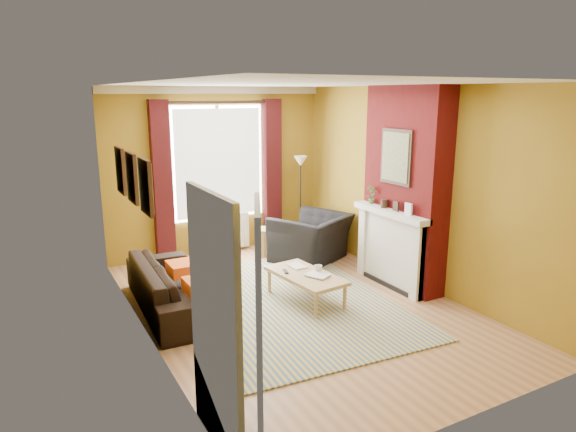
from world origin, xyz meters
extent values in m
plane|color=#906341|center=(0.00, 0.00, 0.00)|extent=(5.50, 5.50, 0.00)
cube|color=olive|center=(0.00, 2.75, 1.40)|extent=(3.80, 0.02, 2.80)
cube|color=olive|center=(0.00, -2.75, 1.40)|extent=(3.80, 0.02, 2.80)
cube|color=olive|center=(1.90, 0.00, 1.40)|extent=(0.02, 5.50, 2.80)
cube|color=olive|center=(-1.90, 0.00, 1.40)|extent=(0.02, 5.50, 2.80)
cube|color=silver|center=(0.00, 0.00, 2.80)|extent=(3.80, 5.50, 0.01)
cube|color=#490A0B|center=(1.72, 0.00, 1.40)|extent=(0.35, 1.40, 2.80)
cube|color=silver|center=(1.53, 0.00, 0.55)|extent=(0.12, 1.30, 1.10)
cube|color=silver|center=(1.48, 0.00, 1.08)|extent=(0.22, 1.40, 0.08)
cube|color=silver|center=(1.51, -0.58, 0.52)|extent=(0.16, 0.14, 1.04)
cube|color=silver|center=(1.51, 0.58, 0.52)|extent=(0.16, 0.14, 1.04)
cube|color=black|center=(1.56, 0.00, 0.45)|extent=(0.06, 0.80, 0.90)
cube|color=black|center=(1.54, 0.00, 0.03)|extent=(0.20, 1.00, 0.06)
cube|color=silver|center=(1.49, -0.35, 1.20)|extent=(0.03, 0.12, 0.16)
cube|color=black|center=(1.49, -0.10, 1.19)|extent=(0.03, 0.10, 0.14)
cylinder|color=black|center=(1.49, 0.15, 1.18)|extent=(0.10, 0.10, 0.12)
cube|color=black|center=(1.53, 0.00, 1.85)|extent=(0.03, 0.60, 0.75)
cube|color=olive|center=(1.51, 0.00, 1.85)|extent=(0.01, 0.52, 0.66)
cube|color=silver|center=(0.00, 2.71, 2.74)|extent=(3.80, 0.08, 0.12)
cube|color=white|center=(0.00, 2.72, 1.55)|extent=(1.60, 0.04, 1.90)
cube|color=silver|center=(0.00, 2.68, 1.55)|extent=(1.50, 0.02, 1.80)
cube|color=silver|center=(0.00, 2.70, 1.55)|extent=(0.06, 0.04, 1.90)
cube|color=#3B0D10|center=(-0.98, 2.63, 1.35)|extent=(0.30, 0.16, 2.50)
cube|color=#3B0D10|center=(0.98, 2.63, 1.35)|extent=(0.30, 0.16, 2.50)
cylinder|color=black|center=(0.00, 2.63, 2.55)|extent=(2.30, 0.05, 0.05)
cube|color=silver|center=(0.00, 2.65, 0.35)|extent=(1.00, 0.10, 0.60)
cube|color=silver|center=(-0.45, 2.59, 0.35)|extent=(0.04, 0.03, 0.56)
cube|color=silver|center=(-0.34, 2.59, 0.35)|extent=(0.04, 0.03, 0.56)
cube|color=silver|center=(-0.23, 2.59, 0.35)|extent=(0.04, 0.03, 0.56)
cube|color=silver|center=(-0.12, 2.59, 0.35)|extent=(0.04, 0.03, 0.56)
cube|color=silver|center=(-0.01, 2.59, 0.35)|extent=(0.04, 0.03, 0.56)
cube|color=silver|center=(0.10, 2.59, 0.35)|extent=(0.04, 0.03, 0.56)
cube|color=silver|center=(0.21, 2.59, 0.35)|extent=(0.04, 0.03, 0.56)
cube|color=silver|center=(0.32, 2.59, 0.35)|extent=(0.04, 0.03, 0.56)
cube|color=silver|center=(0.43, 2.59, 0.35)|extent=(0.04, 0.03, 0.56)
cube|color=black|center=(-1.87, -0.10, 1.75)|extent=(0.04, 0.44, 0.58)
cube|color=yellow|center=(-1.84, -0.10, 1.75)|extent=(0.01, 0.38, 0.52)
cube|color=black|center=(-1.87, 0.55, 1.75)|extent=(0.04, 0.44, 0.58)
cube|color=#2E8C49|center=(-1.84, 0.55, 1.75)|extent=(0.01, 0.38, 0.52)
cube|color=black|center=(-1.87, 1.20, 1.75)|extent=(0.04, 0.44, 0.58)
cube|color=#C74931|center=(-1.84, 1.20, 1.75)|extent=(0.01, 0.38, 0.52)
cube|color=silver|center=(-1.88, -2.05, 1.00)|extent=(0.05, 0.94, 2.06)
cube|color=black|center=(-1.85, -2.05, 1.00)|extent=(0.02, 0.80, 1.98)
cube|color=silver|center=(-1.68, -2.41, 1.00)|extent=(0.37, 0.74, 1.98)
imported|color=#437534|center=(1.49, 0.45, 1.26)|extent=(0.14, 0.10, 0.27)
cube|color=#C84A10|center=(-1.27, 0.08, 0.48)|extent=(0.34, 0.40, 0.16)
cube|color=#C84A10|center=(-1.27, 0.78, 0.48)|extent=(0.34, 0.40, 0.16)
cube|color=#305885|center=(-0.07, 0.14, 0.01)|extent=(2.80, 3.72, 0.02)
imported|color=black|center=(-1.42, 0.68, 0.31)|extent=(0.91, 2.14, 0.62)
imported|color=black|center=(1.13, 1.53, 0.38)|extent=(1.50, 1.43, 0.76)
cube|color=tan|center=(0.17, 0.08, 0.36)|extent=(0.70, 1.21, 0.05)
cylinder|color=tan|center=(0.00, -0.46, 0.17)|extent=(0.05, 0.05, 0.34)
cylinder|color=tan|center=(0.46, -0.41, 0.17)|extent=(0.05, 0.05, 0.34)
cylinder|color=tan|center=(-0.12, 0.57, 0.17)|extent=(0.05, 0.05, 0.34)
cylinder|color=tan|center=(0.34, 0.62, 0.17)|extent=(0.05, 0.05, 0.34)
cylinder|color=#9F7D44|center=(0.61, 2.14, 0.23)|extent=(0.48, 0.48, 0.46)
cylinder|color=black|center=(1.38, 2.33, 0.01)|extent=(0.25, 0.25, 0.03)
cylinder|color=black|center=(1.38, 2.33, 0.78)|extent=(0.03, 0.03, 1.50)
cone|color=#F4E6C8|center=(1.38, 2.33, 1.54)|extent=(0.25, 0.25, 0.18)
imported|color=#999999|center=(0.16, -0.12, 0.40)|extent=(0.32, 0.36, 0.03)
imported|color=#999999|center=(0.12, 0.37, 0.40)|extent=(0.20, 0.26, 0.02)
imported|color=#999999|center=(0.34, 0.04, 0.44)|extent=(0.13, 0.13, 0.10)
cube|color=#242426|center=(-0.03, 0.26, 0.40)|extent=(0.09, 0.16, 0.02)
camera|label=1|loc=(-3.08, -5.39, 2.69)|focal=32.00mm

